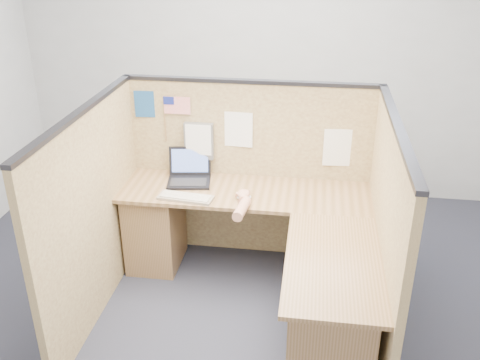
% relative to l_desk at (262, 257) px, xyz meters
% --- Properties ---
extents(floor, '(5.00, 5.00, 0.00)m').
position_rel_l_desk_xyz_m(floor, '(-0.18, -0.29, -0.39)').
color(floor, '#20232E').
rests_on(floor, ground).
extents(wall_back, '(5.00, 0.00, 5.00)m').
position_rel_l_desk_xyz_m(wall_back, '(-0.18, 1.96, 1.01)').
color(wall_back, '#ACAFB2').
rests_on(wall_back, floor).
extents(cubicle_partitions, '(2.06, 1.83, 1.53)m').
position_rel_l_desk_xyz_m(cubicle_partitions, '(-0.18, 0.14, 0.38)').
color(cubicle_partitions, brown).
rests_on(cubicle_partitions, floor).
extents(l_desk, '(1.95, 1.75, 0.73)m').
position_rel_l_desk_xyz_m(l_desk, '(0.00, 0.00, 0.00)').
color(l_desk, brown).
rests_on(l_desk, floor).
extents(laptop, '(0.37, 0.37, 0.25)m').
position_rel_l_desk_xyz_m(laptop, '(-0.65, 0.53, 0.40)').
color(laptop, black).
rests_on(laptop, l_desk).
extents(keyboard, '(0.43, 0.19, 0.03)m').
position_rel_l_desk_xyz_m(keyboard, '(-0.61, 0.19, 0.35)').
color(keyboard, gray).
rests_on(keyboard, l_desk).
extents(mouse, '(0.12, 0.07, 0.05)m').
position_rel_l_desk_xyz_m(mouse, '(-0.17, 0.24, 0.36)').
color(mouse, silver).
rests_on(mouse, l_desk).
extents(hand_forearm, '(0.12, 0.41, 0.09)m').
position_rel_l_desk_xyz_m(hand_forearm, '(-0.16, 0.10, 0.38)').
color(hand_forearm, tan).
rests_on(hand_forearm, l_desk).
extents(blue_poster, '(0.16, 0.01, 0.22)m').
position_rel_l_desk_xyz_m(blue_poster, '(-1.04, 0.68, 0.91)').
color(blue_poster, navy).
rests_on(blue_poster, cubicle_partitions).
extents(american_flag, '(0.22, 0.01, 0.38)m').
position_rel_l_desk_xyz_m(american_flag, '(-0.80, 0.67, 0.90)').
color(american_flag, olive).
rests_on(american_flag, cubicle_partitions).
extents(file_holder, '(0.24, 0.05, 0.31)m').
position_rel_l_desk_xyz_m(file_holder, '(-0.60, 0.66, 0.63)').
color(file_holder, slate).
rests_on(file_holder, cubicle_partitions).
extents(paper_left, '(0.23, 0.02, 0.29)m').
position_rel_l_desk_xyz_m(paper_left, '(-0.28, 0.68, 0.73)').
color(paper_left, white).
rests_on(paper_left, cubicle_partitions).
extents(paper_right, '(0.24, 0.02, 0.31)m').
position_rel_l_desk_xyz_m(paper_right, '(0.52, 0.68, 0.62)').
color(paper_right, white).
rests_on(paper_right, cubicle_partitions).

